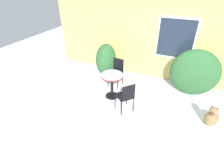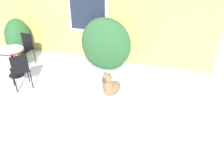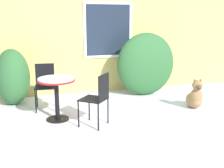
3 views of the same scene
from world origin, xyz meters
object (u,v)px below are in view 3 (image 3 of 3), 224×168
at_px(patio_chair_near_table, 45,84).
at_px(patio_chair_far_side, 97,97).
at_px(patio_table, 56,87).
at_px(dog, 195,97).

distance_m(patio_chair_near_table, patio_chair_far_side, 1.43).
distance_m(patio_table, patio_chair_near_table, 0.74).
bearing_deg(dog, patio_table, -164.27).
distance_m(patio_table, patio_chair_far_side, 0.79).
xyz_separation_m(patio_chair_far_side, dog, (2.11, 0.37, -0.28)).
xyz_separation_m(patio_table, dog, (2.72, -0.12, -0.37)).
bearing_deg(patio_chair_near_table, patio_table, -72.80).
relative_size(patio_chair_near_table, dog, 1.26).
xyz_separation_m(patio_table, patio_chair_far_side, (0.61, -0.49, -0.09)).
relative_size(patio_chair_near_table, patio_chair_far_side, 1.00).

